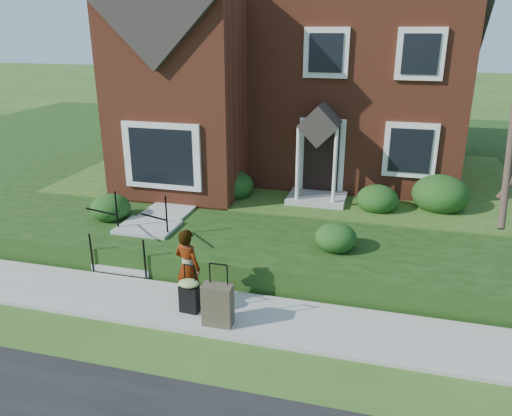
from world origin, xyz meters
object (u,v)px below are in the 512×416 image
(woman, at_px, (188,267))
(suitcase_olive, at_px, (218,305))
(front_steps, at_px, (139,241))
(suitcase_black, at_px, (189,294))

(woman, distance_m, suitcase_olive, 1.04)
(front_steps, xyz_separation_m, suitcase_olive, (2.76, -2.28, 0.00))
(woman, height_order, suitcase_olive, woman)
(suitcase_olive, bearing_deg, front_steps, 139.42)
(front_steps, distance_m, woman, 2.65)
(front_steps, distance_m, suitcase_black, 2.91)
(front_steps, distance_m, suitcase_olive, 3.58)
(woman, bearing_deg, suitcase_olive, 162.74)
(woman, xyz_separation_m, suitcase_olive, (0.80, -0.55, -0.39))
(suitcase_olive, bearing_deg, woman, 144.09)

